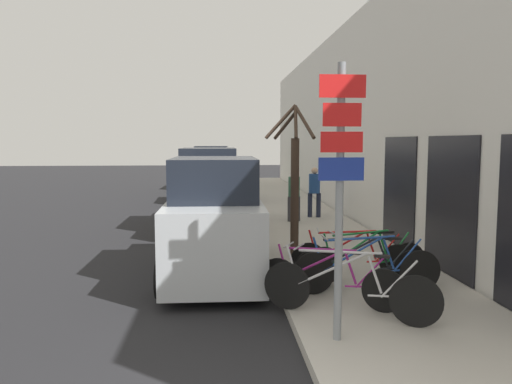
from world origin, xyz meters
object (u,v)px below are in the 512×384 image
Objects in this scene: bicycle_0 at (348,289)px; bicycle_2 at (367,269)px; bicycle_4 at (367,260)px; street_tree at (294,185)px; bicycle_1 at (329,280)px; bicycle_5 at (353,258)px; bicycle_3 at (363,266)px; parked_car_2 at (214,181)px; parked_car_0 at (215,223)px; pedestrian_far at (294,192)px; signpost at (340,185)px; parked_car_3 at (212,170)px; parked_car_1 at (209,193)px; pedestrian_near at (314,188)px.

bicycle_2 is (0.60, 1.09, -0.01)m from bicycle_0.
bicycle_4 is 0.70× the size of street_tree.
bicycle_1 is 1.51m from bicycle_5.
parked_car_2 is at bearing 14.75° from bicycle_3.
bicycle_1 is 0.92m from bicycle_2.
parked_car_0 is at bearing -155.95° from street_tree.
bicycle_2 is at bearing 73.83° from pedestrian_far.
street_tree is (1.70, -10.76, 0.74)m from parked_car_2.
signpost is at bearing -66.44° from parked_car_0.
parked_car_2 is (-2.51, 13.24, 0.40)m from bicycle_2.
parked_car_0 reaches higher than bicycle_2.
parked_car_2 is at bearing -86.08° from parked_car_3.
bicycle_4 is at bearing -65.93° from parked_car_1.
signpost is at bearing -91.68° from street_tree.
signpost reaches higher than parked_car_1.
bicycle_0 is at bearing -89.14° from pedestrian_near.
bicycle_4 is at bearing -10.55° from bicycle_1.
parked_car_3 is (-2.64, 19.19, 0.49)m from bicycle_2.
bicycle_1 is 13.90m from parked_car_2.
bicycle_1 is 0.82× the size of bicycle_2.
pedestrian_far is 0.49× the size of street_tree.
parked_car_3 is at bearing 11.74° from bicycle_3.
bicycle_0 is at bearing -56.24° from parked_car_0.
street_tree reaches higher than bicycle_3.
bicycle_3 is 0.54× the size of parked_car_0.
parked_car_3 is at bearing -94.17° from pedestrian_far.
parked_car_3 reaches higher than bicycle_3.
pedestrian_far is (2.40, 5.57, 0.01)m from parked_car_0.
street_tree is (-0.80, 1.70, 1.16)m from bicycle_5.
street_tree is (1.82, -4.55, 0.61)m from parked_car_1.
bicycle_4 is 6.73m from pedestrian_far.
signpost is 4.03m from parked_car_0.
parked_car_0 is (-2.45, 1.75, 0.50)m from bicycle_2.
signpost reaches higher than bicycle_3.
bicycle_0 is at bearing -81.62° from parked_car_3.
parked_car_2 is 1.02× the size of parked_car_3.
parked_car_0 is at bearing -87.60° from parked_car_1.
bicycle_3 is 0.49× the size of parked_car_2.
street_tree is at bearing -81.09° from parked_car_3.
bicycle_5 is 0.48× the size of parked_car_3.
bicycle_0 is 9.29m from pedestrian_near.
parked_car_3 is (-2.63, 18.41, 0.51)m from bicycle_5.
parked_car_1 is 3.53m from pedestrian_near.
signpost is 10.12m from pedestrian_near.
street_tree reaches higher than bicycle_5.
bicycle_4 is 0.25m from bicycle_5.
parked_car_0 is at bearing 64.79° from bicycle_1.
parked_car_1 is at bearing 92.68° from parked_car_0.
bicycle_2 is 0.64m from bicycle_4.
bicycle_2 is 1.56× the size of pedestrian_far.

